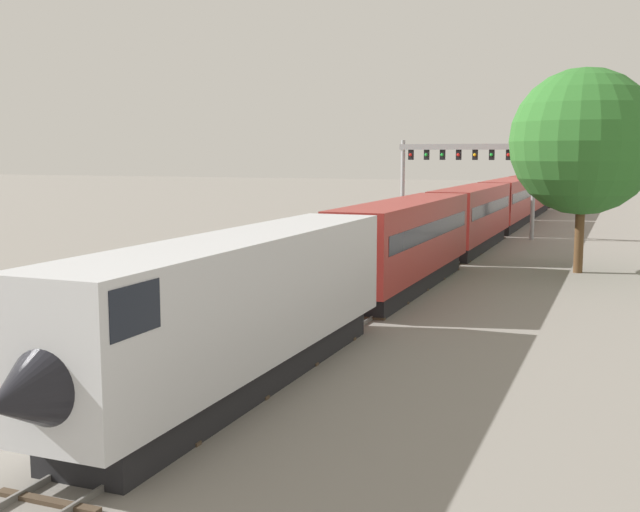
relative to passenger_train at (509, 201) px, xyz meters
The scene contains 6 objects.
ground_plane 60.66m from the passenger_train, 91.89° to the right, with size 400.00×400.00×0.00m, color gray.
track_main 2.61m from the passenger_train, 90.00° to the right, with size 2.60×200.00×0.16m.
track_near 21.44m from the passenger_train, 104.97° to the right, with size 2.60×160.00×0.16m.
passenger_train is the anchor object (origin of this frame).
signal_gantry 11.57m from the passenger_train, 101.84° to the right, with size 12.10×0.49×8.53m.
trackside_tree_left 30.49m from the passenger_train, 73.84° to the right, with size 8.90×8.90×12.49m.
Camera 1 is at (13.04, -18.23, 7.29)m, focal length 43.46 mm.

